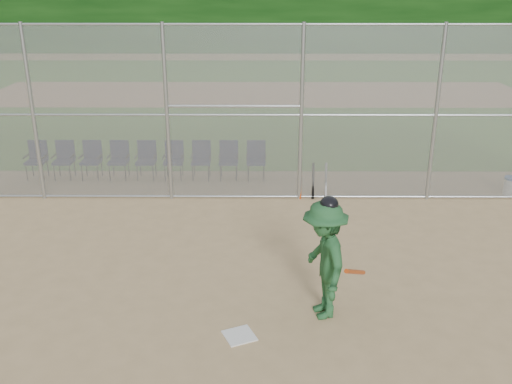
{
  "coord_description": "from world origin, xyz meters",
  "views": [
    {
      "loc": [
        0.05,
        -7.5,
        4.86
      ],
      "look_at": [
        0.0,
        2.5,
        1.1
      ],
      "focal_mm": 40.0,
      "sensor_mm": 36.0,
      "label": 1
    }
  ],
  "objects_px": {
    "batter_at_plate": "(324,259)",
    "water_cooler": "(511,186)",
    "home_plate": "(239,336)",
    "chair_0": "(36,161)"
  },
  "relations": [
    {
      "from": "home_plate",
      "to": "batter_at_plate",
      "type": "height_order",
      "value": "batter_at_plate"
    },
    {
      "from": "water_cooler",
      "to": "home_plate",
      "type": "bearing_deg",
      "value": -137.27
    },
    {
      "from": "home_plate",
      "to": "water_cooler",
      "type": "xyz_separation_m",
      "value": [
        6.31,
        5.83,
        0.21
      ]
    },
    {
      "from": "home_plate",
      "to": "batter_at_plate",
      "type": "bearing_deg",
      "value": 25.42
    },
    {
      "from": "home_plate",
      "to": "batter_at_plate",
      "type": "relative_size",
      "value": 0.21
    },
    {
      "from": "home_plate",
      "to": "chair_0",
      "type": "bearing_deg",
      "value": 128.11
    },
    {
      "from": "batter_at_plate",
      "to": "chair_0",
      "type": "bearing_deg",
      "value": 136.55
    },
    {
      "from": "batter_at_plate",
      "to": "water_cooler",
      "type": "xyz_separation_m",
      "value": [
        5.06,
        5.23,
        -0.72
      ]
    },
    {
      "from": "batter_at_plate",
      "to": "water_cooler",
      "type": "bearing_deg",
      "value": 45.98
    },
    {
      "from": "water_cooler",
      "to": "batter_at_plate",
      "type": "bearing_deg",
      "value": -134.02
    }
  ]
}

